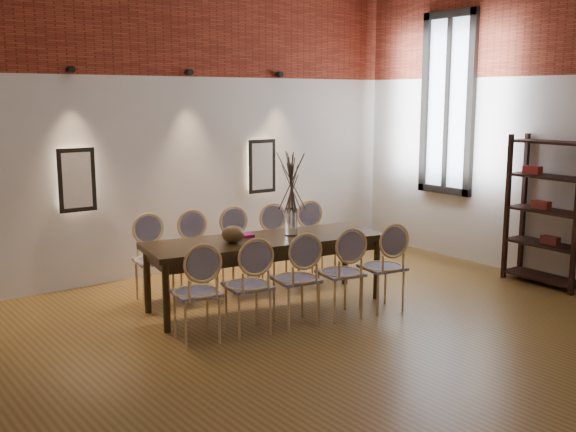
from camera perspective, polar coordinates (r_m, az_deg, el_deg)
floor at (r=6.22m, az=6.15°, el=-11.29°), size 7.00×7.00×0.02m
wall_back at (r=8.73m, az=-9.85°, el=8.29°), size 7.00×0.10×4.00m
brick_band_back at (r=8.72m, az=-9.89°, el=16.52°), size 7.00×0.02×1.50m
niche_left at (r=8.17m, az=-17.52°, el=2.93°), size 0.36×0.06×0.66m
niche_right at (r=9.36m, az=-2.32°, el=4.25°), size 0.36×0.06×0.66m
spot_fixture_left at (r=8.10m, az=-17.92°, el=11.72°), size 0.08×0.10×0.08m
spot_fixture_mid at (r=8.71m, az=-8.37°, el=11.95°), size 0.08×0.10×0.08m
spot_fixture_right at (r=9.46m, az=-0.74°, el=11.90°), size 0.08×0.10×0.08m
window_glass at (r=9.69m, az=13.41°, el=9.22°), size 0.02×0.78×2.38m
window_frame at (r=9.68m, az=13.34°, el=9.22°), size 0.08×0.90×2.50m
window_mullion at (r=9.68m, az=13.34°, el=9.22°), size 0.06×0.06×2.40m
dining_table at (r=7.32m, az=-1.89°, el=-4.76°), size 2.70×1.27×0.75m
chair_near_a at (r=6.30m, az=-7.78°, el=-6.44°), size 0.51×0.51×0.94m
chair_near_b at (r=6.48m, az=-3.43°, el=-5.89°), size 0.51×0.51×0.94m
chair_near_c at (r=6.70m, az=0.65°, el=-5.34°), size 0.51×0.51×0.94m
chair_near_d at (r=6.95m, az=4.46°, el=-4.81°), size 0.51×0.51×0.94m
chair_near_e at (r=7.22m, az=7.98°, el=-4.30°), size 0.51×0.51×0.94m
chair_far_a at (r=7.59m, az=-11.27°, el=-3.69°), size 0.51×0.51×0.94m
chair_far_b at (r=7.74m, az=-7.57°, el=-3.31°), size 0.51×0.51×0.94m
chair_far_c at (r=7.92m, az=-4.03°, el=-2.94°), size 0.51×0.51×0.94m
chair_far_d at (r=8.13m, az=-0.67°, el=-2.57°), size 0.51×0.51×0.94m
chair_far_e at (r=8.37m, az=2.52°, el=-2.21°), size 0.51×0.51×0.94m
vase at (r=7.34m, az=0.28°, el=-0.52°), size 0.14×0.14×0.30m
dried_branches at (r=7.27m, az=0.28°, el=2.96°), size 0.50×0.50×0.70m
bowl at (r=7.02m, az=-4.67°, el=-1.55°), size 0.24×0.24×0.18m
book at (r=7.32m, az=-4.04°, el=-1.66°), size 0.29×0.22×0.03m
shelving_rack at (r=8.64m, az=21.18°, el=0.40°), size 0.42×1.02×1.80m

